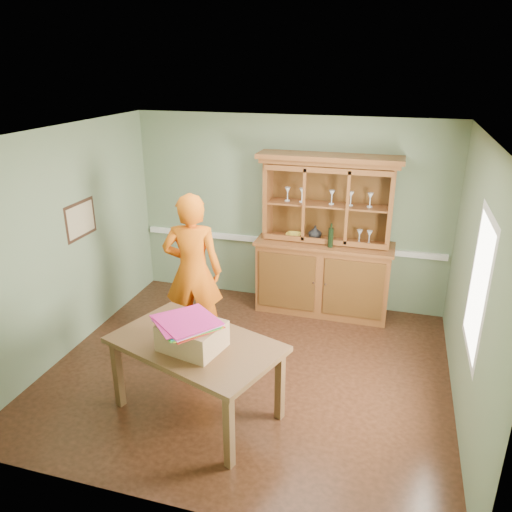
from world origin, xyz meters
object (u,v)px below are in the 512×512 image
(cardboard_box, at_px, (192,336))
(china_hutch, at_px, (324,259))
(person, at_px, (193,272))
(dining_table, at_px, (196,350))

(cardboard_box, bearing_deg, china_hutch, 72.74)
(china_hutch, distance_m, person, 1.94)
(china_hutch, xyz_separation_m, dining_table, (-0.85, -2.58, -0.06))
(cardboard_box, xyz_separation_m, person, (-0.56, 1.35, 0.04))
(cardboard_box, distance_m, person, 1.47)
(dining_table, bearing_deg, person, 133.20)
(china_hutch, height_order, dining_table, china_hutch)
(china_hutch, height_order, cardboard_box, china_hutch)
(china_hutch, height_order, person, china_hutch)
(cardboard_box, height_order, person, person)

